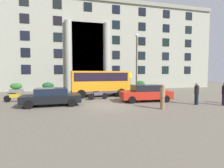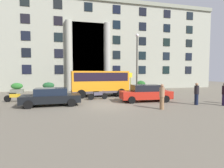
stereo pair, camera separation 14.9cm
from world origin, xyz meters
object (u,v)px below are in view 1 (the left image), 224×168
object	(u,v)px
parked_coupe_end	(52,97)
motorcycle_far_end	(159,93)
pedestrian_man_red_shirt	(224,94)
lamppost_plaza_centre	(137,59)
hedge_planter_far_east	(96,87)
pedestrian_child_trailing	(197,94)
bus_stop_sign	(130,81)
hedge_planter_east	(16,88)
motorcycle_near_kerb	(14,97)
hedge_planter_entrance_left	(48,88)
parked_estate_mid	(146,93)
pedestrian_woman_dark_dress	(163,96)
hedge_planter_far_west	(140,86)
scooter_by_planter	(98,95)
orange_minibus	(100,81)

from	to	relation	value
parked_coupe_end	motorcycle_far_end	bearing A→B (deg)	8.70
pedestrian_man_red_shirt	motorcycle_far_end	bearing A→B (deg)	-90.71
lamppost_plaza_centre	hedge_planter_far_east	bearing A→B (deg)	149.41
motorcycle_far_end	pedestrian_child_trailing	bearing A→B (deg)	-65.40
bus_stop_sign	hedge_planter_east	world-z (taller)	bus_stop_sign
hedge_planter_far_east	motorcycle_near_kerb	bearing A→B (deg)	-139.93
pedestrian_man_red_shirt	hedge_planter_entrance_left	bearing A→B (deg)	-68.29
motorcycle_near_kerb	hedge_planter_far_east	bearing A→B (deg)	53.23
parked_estate_mid	motorcycle_far_end	world-z (taller)	parked_estate_mid
pedestrian_woman_dark_dress	motorcycle_near_kerb	bearing A→B (deg)	84.40
hedge_planter_far_west	pedestrian_woman_dark_dress	size ratio (longest dim) A/B	0.81
scooter_by_planter	pedestrian_man_red_shirt	distance (m)	10.82
hedge_planter_far_west	scooter_by_planter	world-z (taller)	hedge_planter_far_west
bus_stop_sign	hedge_planter_entrance_left	bearing A→B (deg)	164.43
bus_stop_sign	parked_coupe_end	size ratio (longest dim) A/B	0.57
hedge_planter_east	lamppost_plaza_centre	size ratio (longest dim) A/B	0.19
parked_estate_mid	pedestrian_child_trailing	world-z (taller)	pedestrian_child_trailing
hedge_planter_east	pedestrian_woman_dark_dress	xyz separation A→B (m)	(12.92, -13.10, 0.28)
parked_coupe_end	motorcycle_near_kerb	bearing A→B (deg)	140.42
hedge_planter_far_east	motorcycle_near_kerb	size ratio (longest dim) A/B	0.95
hedge_planter_far_west	parked_estate_mid	size ratio (longest dim) A/B	0.32
pedestrian_child_trailing	lamppost_plaza_centre	distance (m)	9.94
hedge_planter_far_east	motorcycle_near_kerb	world-z (taller)	hedge_planter_far_east
motorcycle_far_end	pedestrian_child_trailing	distance (m)	4.64
bus_stop_sign	pedestrian_child_trailing	world-z (taller)	bus_stop_sign
hedge_planter_far_west	motorcycle_far_end	xyz separation A→B (m)	(-1.01, -7.39, -0.24)
pedestrian_child_trailing	pedestrian_woman_dark_dress	distance (m)	3.76
bus_stop_sign	hedge_planter_east	distance (m)	14.46
hedge_planter_east	pedestrian_man_red_shirt	size ratio (longest dim) A/B	0.80
hedge_planter_far_east	parked_estate_mid	size ratio (longest dim) A/B	0.39
scooter_by_planter	motorcycle_far_end	distance (m)	6.57
motorcycle_far_end	parked_estate_mid	bearing A→B (deg)	-126.81
parked_estate_mid	pedestrian_child_trailing	xyz separation A→B (m)	(3.31, -2.53, 0.14)
hedge_planter_entrance_left	hedge_planter_east	bearing A→B (deg)	173.10
pedestrian_child_trailing	hedge_planter_far_west	bearing A→B (deg)	-54.82
hedge_planter_entrance_left	parked_coupe_end	bearing A→B (deg)	-82.29
bus_stop_sign	hedge_planter_far_east	size ratio (longest dim) A/B	1.44
parked_coupe_end	motorcycle_near_kerb	distance (m)	4.25
hedge_planter_east	parked_coupe_end	distance (m)	10.99
hedge_planter_east	parked_coupe_end	bearing A→B (deg)	-62.33
hedge_planter_far_east	lamppost_plaza_centre	size ratio (longest dim) A/B	0.24
motorcycle_near_kerb	pedestrian_child_trailing	distance (m)	15.67
hedge_planter_entrance_left	hedge_planter_far_west	bearing A→B (deg)	1.02
orange_minibus	hedge_planter_entrance_left	distance (m)	7.60
hedge_planter_far_west	hedge_planter_entrance_left	bearing A→B (deg)	-178.98
pedestrian_child_trailing	hedge_planter_far_east	bearing A→B (deg)	-25.86
bus_stop_sign	motorcycle_near_kerb	xyz separation A→B (m)	(-12.33, -3.87, -1.17)
pedestrian_man_red_shirt	pedestrian_woman_dark_dress	bearing A→B (deg)	-26.58
scooter_by_planter	pedestrian_woman_dark_dress	size ratio (longest dim) A/B	1.09
hedge_planter_far_west	pedestrian_woman_dark_dress	distance (m)	13.42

